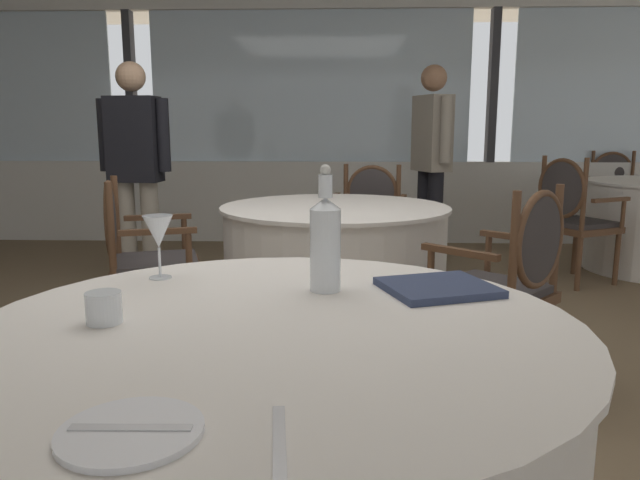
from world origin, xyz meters
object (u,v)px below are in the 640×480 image
Objects in this scene: water_tumbler at (104,308)px; diner_person_1 at (431,154)px; dining_chair_0_0 at (510,274)px; dining_chair_1_2 at (571,211)px; water_bottle at (325,241)px; dining_chair_0_1 at (369,216)px; diner_person_0 at (135,163)px; wine_glass at (158,233)px; dining_chair_1_1 at (615,191)px; menu_book at (438,287)px; dining_chair_0_2 at (139,251)px; side_plate at (131,432)px.

water_tumbler is 0.05× the size of diner_person_1.
dining_chair_1_2 is (1.01, 1.99, 0.02)m from dining_chair_0_0.
water_bottle is at bearing 96.23° from dining_chair_0_0.
diner_person_0 is at bearing -74.12° from dining_chair_0_1.
diner_person_0 reaches higher than wine_glass.
dining_chair_0_1 is at bearing 76.98° from water_tumbler.
dining_chair_1_1 is 0.57× the size of diner_person_1.
wine_glass is 3.73m from dining_chair_1_2.
menu_book is at bearing -8.16° from wine_glass.
menu_book is at bearing 107.97° from dining_chair_0_0.
diner_person_0 reaches higher than dining_chair_1_1.
dining_chair_0_2 is at bearing -177.81° from dining_chair_1_2.
dining_chair_1_1 is (3.06, 5.39, -0.19)m from side_plate.
dining_chair_0_2 is 0.57× the size of diner_person_0.
side_plate is at bearing -88.47° from dining_chair_0_2.
water_tumbler is 3.22m from dining_chair_0_1.
dining_chair_1_2 is 0.58× the size of diner_person_1.
dining_chair_1_1 reaches higher than menu_book.
wine_glass is at bearing 48.18° from diner_person_1.
side_plate is 0.22× the size of dining_chair_0_0.
water_bottle reaches higher than dining_chair_1_1.
dining_chair_1_1 is at bearing 58.63° from water_bottle.
side_plate is at bearing 103.32° from dining_chair_0_0.
wine_glass is 0.19× the size of dining_chair_1_2.
diner_person_0 is at bearing 108.81° from side_plate.
dining_chair_0_0 is at bearing -30.08° from dining_chair_0_2.
wine_glass is (-0.23, 0.89, 0.13)m from side_plate.
dining_chair_0_0 is at bearing 68.34° from diner_person_1.
wine_glass reaches higher than side_plate.
dining_chair_1_1 is (2.51, 4.61, -0.20)m from menu_book.
water_bottle is at bearing -72.69° from dining_chair_0_2.
dining_chair_0_1 is (0.24, 2.84, -0.34)m from water_bottle.
menu_book is 5.25m from dining_chair_1_1.
dining_chair_1_1 is at bearing 42.08° from menu_book.
dining_chair_1_2 is (2.28, 2.94, -0.32)m from wine_glass.
dining_chair_1_2 reaches higher than menu_book.
water_bottle reaches higher than water_tumbler.
water_tumbler is 0.08× the size of dining_chair_1_1.
menu_book is 0.17× the size of diner_person_0.
side_plate is 4.48m from diner_person_1.
dining_chair_0_1 is 1.74m from diner_person_0.
dining_chair_0_0 is at bearing 46.81° from water_tumbler.
dining_chair_0_0 is at bearing 45.84° from menu_book.
side_plate is 0.96m from menu_book.
wine_glass is 5.58m from dining_chair_1_1.
water_tumbler is 0.29× the size of menu_book.
diner_person_1 is (-2.02, -1.04, 0.41)m from dining_chair_1_1.
dining_chair_0_0 is at bearing -26.72° from dining_chair_1_1.
water_tumbler is 3.19m from diner_person_0.
wine_glass is 0.42m from water_tumbler.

